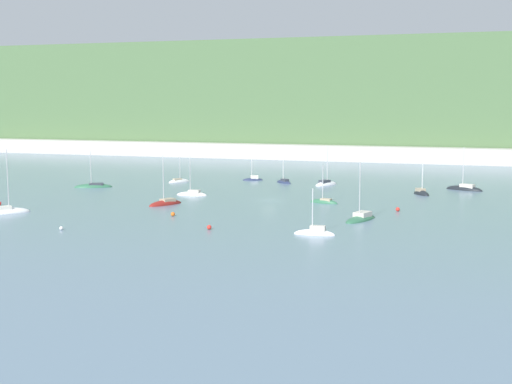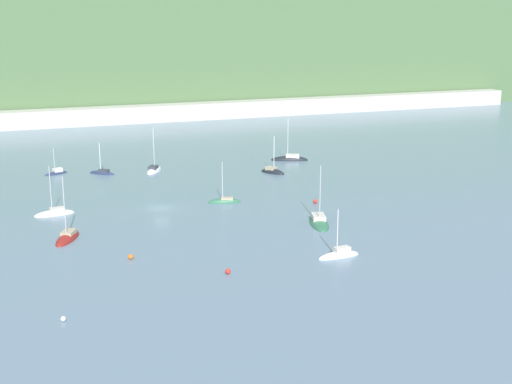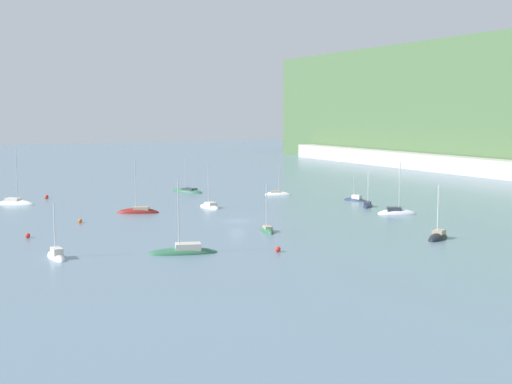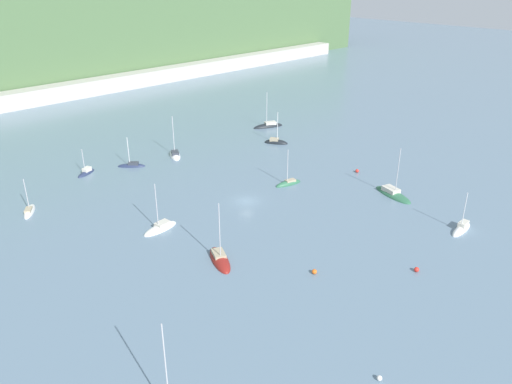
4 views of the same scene
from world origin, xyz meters
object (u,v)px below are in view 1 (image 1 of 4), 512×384
(sailboat_6, at_px, (192,195))
(sailboat_7, at_px, (324,203))
(sailboat_4, at_px, (93,187))
(sailboat_9, at_px, (465,190))
(sailboat_2, at_px, (361,219))
(mooring_buoy_2, at_px, (398,209))
(sailboat_0, at_px, (6,212))
(sailboat_5, at_px, (253,180))
(sailboat_1, at_px, (326,185))
(sailboat_11, at_px, (421,194))
(sailboat_10, at_px, (284,182))
(mooring_buoy_1, at_px, (173,214))
(sailboat_12, at_px, (179,182))
(mooring_buoy_4, at_px, (61,228))
(sailboat_8, at_px, (315,234))
(mooring_buoy_3, at_px, (209,227))
(sailboat_3, at_px, (165,204))

(sailboat_6, xyz_separation_m, sailboat_7, (27.84, -2.35, -0.03))
(sailboat_4, relative_size, sailboat_9, 0.87)
(sailboat_2, relative_size, mooring_buoy_2, 13.98)
(sailboat_0, relative_size, sailboat_5, 2.01)
(sailboat_1, bearing_deg, sailboat_11, -84.77)
(sailboat_2, relative_size, sailboat_5, 1.70)
(sailboat_6, xyz_separation_m, mooring_buoy_2, (42.22, -8.13, 0.25))
(sailboat_11, bearing_deg, sailboat_9, 110.11)
(sailboat_1, xyz_separation_m, sailboat_2, (16.03, -44.90, 0.02))
(sailboat_2, height_order, sailboat_11, sailboat_2)
(sailboat_10, height_order, mooring_buoy_2, sailboat_10)
(sailboat_4, relative_size, mooring_buoy_1, 12.64)
(sailboat_0, xyz_separation_m, sailboat_5, (23.47, 61.29, 0.03))
(sailboat_1, bearing_deg, sailboat_12, 127.62)
(mooring_buoy_4, bearing_deg, sailboat_9, 51.46)
(sailboat_1, xyz_separation_m, sailboat_4, (-47.86, -20.33, -0.04))
(sailboat_10, height_order, mooring_buoy_1, sailboat_10)
(sailboat_0, distance_m, sailboat_4, 37.16)
(sailboat_2, xyz_separation_m, sailboat_6, (-37.77, 19.09, -0.03))
(mooring_buoy_1, height_order, mooring_buoy_2, mooring_buoy_2)
(sailboat_1, bearing_deg, sailboat_4, 142.11)
(sailboat_11, xyz_separation_m, mooring_buoy_2, (-1.64, -24.16, 0.25))
(sailboat_8, distance_m, mooring_buoy_2, 27.06)
(sailboat_12, bearing_deg, mooring_buoy_4, -137.51)
(sailboat_8, height_order, mooring_buoy_2, sailboat_8)
(sailboat_1, relative_size, mooring_buoy_2, 13.77)
(sailboat_8, xyz_separation_m, sailboat_10, (-22.38, 60.82, -0.03))
(sailboat_4, relative_size, sailboat_8, 1.19)
(sailboat_9, distance_m, sailboat_12, 64.60)
(sailboat_8, xyz_separation_m, sailboat_11, (10.02, 49.88, -0.03))
(sailboat_7, relative_size, mooring_buoy_2, 11.05)
(mooring_buoy_1, bearing_deg, sailboat_5, 94.96)
(sailboat_1, distance_m, sailboat_12, 34.54)
(sailboat_12, relative_size, mooring_buoy_2, 9.58)
(sailboat_9, relative_size, mooring_buoy_2, 14.28)
(sailboat_6, bearing_deg, mooring_buoy_3, 112.31)
(sailboat_4, bearing_deg, sailboat_6, 140.87)
(mooring_buoy_2, bearing_deg, mooring_buoy_1, -153.65)
(sailboat_4, distance_m, mooring_buoy_1, 45.65)
(sailboat_1, xyz_separation_m, sailboat_6, (-21.74, -25.81, -0.00))
(sailboat_10, xyz_separation_m, mooring_buoy_4, (-14.07, -69.06, 0.17))
(sailboat_6, height_order, sailboat_11, sailboat_6)
(sailboat_7, xyz_separation_m, mooring_buoy_4, (-30.45, -39.75, 0.20))
(sailboat_6, bearing_deg, sailboat_3, 87.73)
(sailboat_1, height_order, sailboat_5, sailboat_1)
(sailboat_8, bearing_deg, mooring_buoy_4, 9.79)
(sailboat_0, relative_size, sailboat_3, 1.17)
(sailboat_12, relative_size, mooring_buoy_3, 9.84)
(sailboat_3, xyz_separation_m, mooring_buoy_4, (-3.27, -28.43, 0.19))
(sailboat_10, bearing_deg, sailboat_3, 117.39)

